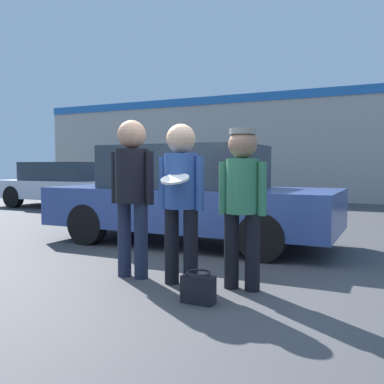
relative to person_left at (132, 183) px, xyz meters
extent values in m
plane|color=#3F3F42|center=(0.48, -0.04, -1.04)|extent=(56.00, 56.00, 0.00)
cube|color=#B2A89E|center=(0.48, 11.15, 0.89)|extent=(24.00, 0.18, 3.86)
cube|color=#2666B2|center=(0.48, 11.04, 2.67)|extent=(24.00, 0.04, 0.30)
cylinder|color=#1E2338|center=(-0.11, 0.00, -0.63)|extent=(0.15, 0.15, 0.83)
cylinder|color=#1E2338|center=(0.11, 0.00, -0.63)|extent=(0.15, 0.15, 0.83)
cylinder|color=black|center=(0.00, 0.00, 0.08)|extent=(0.37, 0.37, 0.59)
cylinder|color=black|center=(-0.22, 0.00, 0.06)|extent=(0.09, 0.09, 0.57)
cylinder|color=black|center=(0.22, 0.00, 0.06)|extent=(0.09, 0.09, 0.57)
sphere|color=tan|center=(0.00, 0.00, 0.53)|extent=(0.31, 0.31, 0.31)
cylinder|color=black|center=(0.51, -0.03, -0.64)|extent=(0.15, 0.15, 0.80)
cylinder|color=black|center=(0.73, -0.03, -0.64)|extent=(0.15, 0.15, 0.80)
cylinder|color=#2D4C8C|center=(0.62, -0.03, 0.04)|extent=(0.34, 0.34, 0.57)
cylinder|color=#2D4C8C|center=(0.41, -0.03, 0.02)|extent=(0.09, 0.09, 0.55)
cylinder|color=#2D4C8C|center=(0.83, -0.03, 0.02)|extent=(0.09, 0.09, 0.55)
sphere|color=tan|center=(0.62, -0.03, 0.47)|extent=(0.30, 0.30, 0.30)
cylinder|color=silver|center=(0.69, -0.29, 0.07)|extent=(0.28, 0.27, 0.11)
cylinder|color=black|center=(1.14, 0.08, -0.66)|extent=(0.15, 0.15, 0.77)
cylinder|color=black|center=(1.36, 0.08, -0.66)|extent=(0.15, 0.15, 0.77)
cylinder|color=#33724C|center=(1.25, 0.08, -0.01)|extent=(0.32, 0.32, 0.54)
cylinder|color=#33724C|center=(1.04, 0.08, -0.03)|extent=(0.09, 0.09, 0.53)
cylinder|color=#33724C|center=(1.45, 0.08, -0.03)|extent=(0.09, 0.09, 0.53)
sphere|color=#8C664C|center=(1.25, 0.08, 0.41)|extent=(0.29, 0.29, 0.29)
cylinder|color=gray|center=(1.25, 0.08, 0.53)|extent=(0.26, 0.26, 0.06)
cube|color=#334784|center=(-0.34, 2.19, -0.46)|extent=(4.58, 1.82, 0.62)
cube|color=#28333D|center=(-0.44, 2.19, 0.18)|extent=(2.38, 1.57, 0.67)
cylinder|color=black|center=(1.07, 3.01, -0.73)|extent=(0.64, 0.22, 0.64)
cylinder|color=black|center=(1.07, 1.38, -0.73)|extent=(0.64, 0.22, 0.64)
cylinder|color=black|center=(-1.76, 3.01, -0.73)|extent=(0.64, 0.22, 0.64)
cylinder|color=black|center=(-1.76, 1.38, -0.73)|extent=(0.64, 0.22, 0.64)
cube|color=silver|center=(-6.26, 5.96, -0.50)|extent=(4.46, 1.77, 0.53)
cube|color=#28333D|center=(-6.34, 5.96, 0.04)|extent=(2.32, 1.52, 0.54)
cylinder|color=black|center=(-4.87, 6.75, -0.72)|extent=(0.65, 0.22, 0.65)
cylinder|color=black|center=(-4.87, 5.18, -0.72)|extent=(0.65, 0.22, 0.65)
cylinder|color=black|center=(-7.64, 6.75, -0.72)|extent=(0.65, 0.22, 0.65)
cylinder|color=black|center=(-7.64, 5.18, -0.72)|extent=(0.65, 0.22, 0.65)
sphere|color=#2D6B33|center=(-3.68, 10.35, -0.43)|extent=(1.23, 1.23, 1.23)
cube|color=black|center=(1.03, -0.51, -0.92)|extent=(0.30, 0.14, 0.25)
torus|color=black|center=(1.03, -0.51, -0.77)|extent=(0.23, 0.23, 0.02)
camera|label=1|loc=(2.62, -3.95, 0.19)|focal=40.00mm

